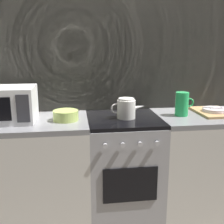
{
  "coord_description": "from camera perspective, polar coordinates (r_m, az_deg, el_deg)",
  "views": [
    {
      "loc": [
        -0.39,
        -2.14,
        1.48
      ],
      "look_at": [
        -0.1,
        0.0,
        0.95
      ],
      "focal_mm": 43.62,
      "sensor_mm": 36.0,
      "label": 1
    }
  ],
  "objects": [
    {
      "name": "ground_plane",
      "position": [
        2.63,
        2.28,
        -20.5
      ],
      "size": [
        8.0,
        8.0,
        0.0
      ],
      "primitive_type": "plane",
      "color": "#6B6054"
    },
    {
      "name": "back_wall",
      "position": [
        2.51,
        1.24,
        7.38
      ],
      "size": [
        3.6,
        0.05,
        2.4
      ],
      "color": "#B2AD9E",
      "rests_on": "ground_plane"
    },
    {
      "name": "counter_left",
      "position": [
        2.42,
        -19.57,
        -12.19
      ],
      "size": [
        1.2,
        0.6,
        0.9
      ],
      "color": "silver",
      "rests_on": "ground_plane"
    },
    {
      "name": "stove_unit",
      "position": [
        2.4,
        2.39,
        -11.61
      ],
      "size": [
        0.6,
        0.63,
        0.9
      ],
      "color": "#9E9EA3",
      "rests_on": "ground_plane"
    },
    {
      "name": "counter_right",
      "position": [
        2.7,
        21.83,
        -9.67
      ],
      "size": [
        1.2,
        0.6,
        0.9
      ],
      "color": "silver",
      "rests_on": "ground_plane"
    },
    {
      "name": "microwave",
      "position": [
        2.26,
        -21.57,
        1.5
      ],
      "size": [
        0.46,
        0.35,
        0.27
      ],
      "color": "white",
      "rests_on": "counter_left"
    },
    {
      "name": "kettle",
      "position": [
        2.21,
        3.02,
        0.75
      ],
      "size": [
        0.28,
        0.15,
        0.17
      ],
      "color": "white",
      "rests_on": "stove_unit"
    },
    {
      "name": "mixing_bowl",
      "position": [
        2.18,
        -9.68,
        -0.7
      ],
      "size": [
        0.2,
        0.2,
        0.08
      ],
      "primitive_type": "cylinder",
      "color": "#B7D166",
      "rests_on": "counter_left"
    },
    {
      "name": "pitcher",
      "position": [
        2.36,
        14.49,
        1.64
      ],
      "size": [
        0.16,
        0.11,
        0.2
      ],
      "color": "green",
      "rests_on": "counter_right"
    },
    {
      "name": "dish_pile",
      "position": [
        2.54,
        20.64,
        0.16
      ],
      "size": [
        0.3,
        0.4,
        0.06
      ],
      "color": "tan",
      "rests_on": "counter_right"
    }
  ]
}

